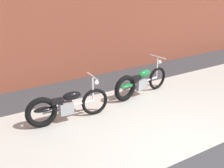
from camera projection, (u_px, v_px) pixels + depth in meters
name	position (u px, v px, depth m)	size (l,w,h in m)	color
ground_plane	(190.00, 157.00, 5.22)	(80.00, 80.00, 0.00)	#38383A
sidewalk_slab	(136.00, 118.00, 6.61)	(36.00, 3.50, 0.01)	#B2ADA3
motorcycle_black	(63.00, 106.00, 6.33)	(2.01, 0.58, 1.03)	black
motorcycle_green	(138.00, 83.00, 7.70)	(2.00, 0.61, 1.03)	black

